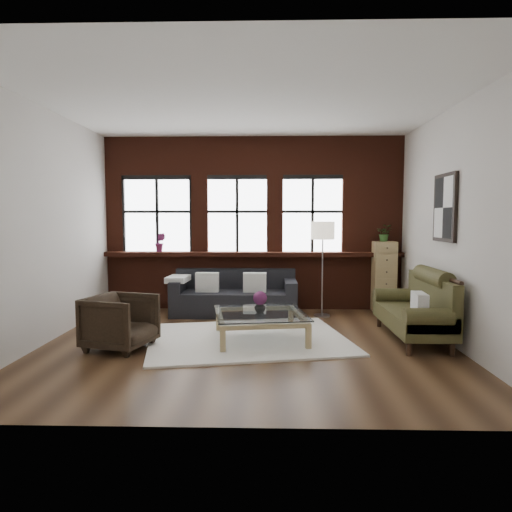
{
  "coord_description": "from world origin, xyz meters",
  "views": [
    {
      "loc": [
        0.28,
        -6.09,
        1.71
      ],
      "look_at": [
        0.1,
        0.6,
        1.15
      ],
      "focal_mm": 32.0,
      "sensor_mm": 36.0,
      "label": 1
    }
  ],
  "objects_px": {
    "vase": "(260,307)",
    "drawer_chest": "(384,276)",
    "dark_sofa": "(234,292)",
    "armchair": "(120,322)",
    "floor_lamp": "(322,265)",
    "coffee_table": "(260,327)",
    "vintage_settee": "(412,306)"
  },
  "relations": [
    {
      "from": "vase",
      "to": "drawer_chest",
      "type": "distance_m",
      "value": 3.05
    },
    {
      "from": "dark_sofa",
      "to": "vase",
      "type": "distance_m",
      "value": 1.81
    },
    {
      "from": "armchair",
      "to": "floor_lamp",
      "type": "height_order",
      "value": "floor_lamp"
    },
    {
      "from": "coffee_table",
      "to": "drawer_chest",
      "type": "height_order",
      "value": "drawer_chest"
    },
    {
      "from": "coffee_table",
      "to": "vase",
      "type": "distance_m",
      "value": 0.29
    },
    {
      "from": "vintage_settee",
      "to": "drawer_chest",
      "type": "height_order",
      "value": "drawer_chest"
    },
    {
      "from": "vintage_settee",
      "to": "armchair",
      "type": "distance_m",
      "value": 3.99
    },
    {
      "from": "vintage_settee",
      "to": "floor_lamp",
      "type": "xyz_separation_m",
      "value": [
        -1.08,
        1.48,
        0.42
      ]
    },
    {
      "from": "vintage_settee",
      "to": "floor_lamp",
      "type": "distance_m",
      "value": 1.89
    },
    {
      "from": "vintage_settee",
      "to": "drawer_chest",
      "type": "xyz_separation_m",
      "value": [
        0.09,
        1.97,
        0.17
      ]
    },
    {
      "from": "vase",
      "to": "drawer_chest",
      "type": "xyz_separation_m",
      "value": [
        2.22,
        2.08,
        0.16
      ]
    },
    {
      "from": "dark_sofa",
      "to": "coffee_table",
      "type": "height_order",
      "value": "dark_sofa"
    },
    {
      "from": "dark_sofa",
      "to": "vintage_settee",
      "type": "xyz_separation_m",
      "value": [
        2.62,
        -1.63,
        0.08
      ]
    },
    {
      "from": "dark_sofa",
      "to": "vase",
      "type": "relative_size",
      "value": 13.3
    },
    {
      "from": "armchair",
      "to": "vase",
      "type": "height_order",
      "value": "armchair"
    },
    {
      "from": "dark_sofa",
      "to": "coffee_table",
      "type": "relative_size",
      "value": 1.78
    },
    {
      "from": "dark_sofa",
      "to": "floor_lamp",
      "type": "bearing_deg",
      "value": -5.39
    },
    {
      "from": "coffee_table",
      "to": "drawer_chest",
      "type": "relative_size",
      "value": 0.95
    },
    {
      "from": "coffee_table",
      "to": "vase",
      "type": "bearing_deg",
      "value": 153.43
    },
    {
      "from": "drawer_chest",
      "to": "armchair",
      "type": "bearing_deg",
      "value": -147.85
    },
    {
      "from": "vintage_settee",
      "to": "drawer_chest",
      "type": "relative_size",
      "value": 1.38
    },
    {
      "from": "vintage_settee",
      "to": "dark_sofa",
      "type": "bearing_deg",
      "value": 148.11
    },
    {
      "from": "armchair",
      "to": "coffee_table",
      "type": "xyz_separation_m",
      "value": [
        1.81,
        0.46,
        -0.16
      ]
    },
    {
      "from": "coffee_table",
      "to": "floor_lamp",
      "type": "relative_size",
      "value": 0.68
    },
    {
      "from": "armchair",
      "to": "coffee_table",
      "type": "relative_size",
      "value": 0.64
    },
    {
      "from": "vintage_settee",
      "to": "coffee_table",
      "type": "relative_size",
      "value": 1.45
    },
    {
      "from": "dark_sofa",
      "to": "vase",
      "type": "bearing_deg",
      "value": -74.35
    },
    {
      "from": "vintage_settee",
      "to": "coffee_table",
      "type": "xyz_separation_m",
      "value": [
        -2.13,
        -0.11,
        -0.28
      ]
    },
    {
      "from": "drawer_chest",
      "to": "dark_sofa",
      "type": "bearing_deg",
      "value": -172.73
    },
    {
      "from": "vintage_settee",
      "to": "floor_lamp",
      "type": "height_order",
      "value": "floor_lamp"
    },
    {
      "from": "coffee_table",
      "to": "drawer_chest",
      "type": "distance_m",
      "value": 3.08
    },
    {
      "from": "drawer_chest",
      "to": "floor_lamp",
      "type": "bearing_deg",
      "value": -157.37
    }
  ]
}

